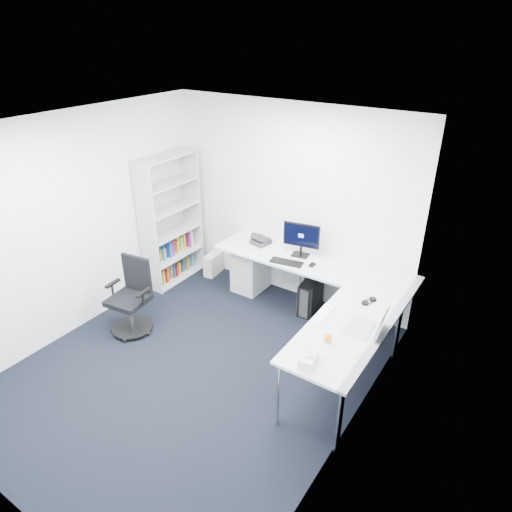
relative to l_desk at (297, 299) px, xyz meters
The scene contains 21 objects.
ground 1.55m from the l_desk, 111.45° to the right, with size 4.20×4.20×0.00m, color black.
ceiling 2.76m from the l_desk, 111.45° to the right, with size 4.20×4.20×0.00m, color white.
wall_back 1.31m from the l_desk, 128.16° to the left, with size 3.60×0.02×2.70m, color white.
wall_left 2.90m from the l_desk, 149.22° to the right, with size 0.02×4.20×2.70m, color white.
wall_right 2.11m from the l_desk, 48.24° to the right, with size 0.02×4.20×2.70m, color white.
l_desk is the anchor object (origin of this frame).
drawer_pedestal 1.11m from the l_desk, 156.49° to the left, with size 0.40×0.50×0.61m, color silver.
bookshelf 2.25m from the l_desk, behind, with size 0.38×0.96×1.93m, color #B7BAB9, non-canonical shape.
task_chair 2.13m from the l_desk, 143.14° to the right, with size 0.55×0.55×0.97m, color black, non-canonical shape.
black_pc_tower 0.43m from the l_desk, 91.06° to the left, with size 0.21×0.47×0.46m, color black.
beige_pc_tower 1.84m from the l_desk, 164.63° to the left, with size 0.16×0.35×0.33m, color beige.
power_strip 0.79m from the l_desk, 63.23° to the left, with size 0.37×0.06×0.04m, color white.
monitor 0.78m from the l_desk, 115.98° to the left, with size 0.49×0.16×0.47m, color black, non-canonical shape.
black_keyboard 0.49m from the l_desk, 151.64° to the left, with size 0.42×0.15×0.02m, color black.
mouse 0.48m from the l_desk, 75.98° to the left, with size 0.06×0.09×0.03m, color black.
desk_phone 1.05m from the l_desk, 152.83° to the left, with size 0.22×0.22×0.16m, color #2A2A2D, non-canonical shape.
laptop 1.37m from the l_desk, 32.05° to the right, with size 0.36×0.35×0.25m, color silver, non-canonical shape.
white_keyboard 1.01m from the l_desk, 44.97° to the right, with size 0.12×0.42×0.01m, color white.
headphones 1.07m from the l_desk, ahead, with size 0.12×0.18×0.05m, color black, non-canonical shape.
orange_fruit 1.44m from the l_desk, 49.36° to the right, with size 0.08×0.08×0.08m, color orange.
tissue_box 1.73m from the l_desk, 58.19° to the right, with size 0.12×0.24×0.08m, color white.
Camera 1 is at (2.84, -3.00, 3.55)m, focal length 32.00 mm.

